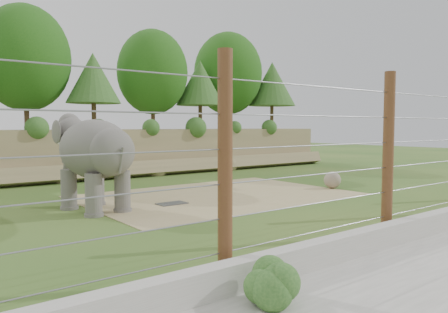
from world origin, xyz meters
TOP-DOWN VIEW (x-y plane):
  - ground at (0.00, 0.00)m, footprint 90.00×90.00m
  - back_embankment at (0.59, 12.68)m, footprint 30.00×5.52m
  - dirt_patch at (0.50, 3.00)m, footprint 10.00×7.00m
  - drain_grate at (-1.91, 2.46)m, footprint 1.00×0.60m
  - elephant at (-4.40, 3.02)m, footprint 2.07×3.93m
  - stone_ball at (5.50, 1.49)m, footprint 0.72×0.72m
  - retaining_wall at (0.00, -5.00)m, footprint 26.00×0.35m
  - barrier_fence at (0.00, -4.50)m, footprint 20.26×0.26m
  - walkway_shrub at (-5.13, -5.80)m, footprint 0.66×0.66m

SIDE VIEW (x-z plane):
  - ground at x=0.00m, z-range 0.00..0.00m
  - dirt_patch at x=0.50m, z-range 0.00..0.02m
  - drain_grate at x=-1.91m, z-range 0.02..0.05m
  - retaining_wall at x=0.00m, z-range 0.00..0.50m
  - walkway_shrub at x=-5.13m, z-range 0.01..0.67m
  - stone_ball at x=5.50m, z-range 0.02..0.74m
  - elephant at x=-4.40m, z-range 0.00..3.04m
  - barrier_fence at x=0.00m, z-range 0.00..4.00m
  - back_embankment at x=0.59m, z-range -0.42..8.35m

